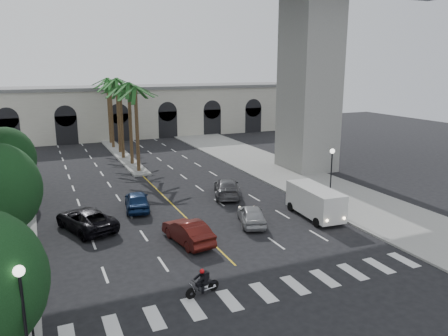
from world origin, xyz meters
TOP-DOWN VIEW (x-y plane):
  - ground at (0.00, 0.00)m, footprint 140.00×140.00m
  - sidewalk_right at (15.00, 15.00)m, footprint 8.00×100.00m
  - median at (0.00, 38.00)m, footprint 2.00×24.00m
  - pier_building at (0.00, 55.00)m, footprint 71.00×10.50m
  - palm_a at (0.00, 28.00)m, footprint 3.20×3.20m
  - palm_b at (0.10, 32.00)m, footprint 3.20×3.20m
  - palm_c at (-0.20, 36.00)m, footprint 3.20×3.20m
  - palm_d at (0.15, 40.00)m, footprint 3.20×3.20m
  - palm_e at (-0.10, 44.00)m, footprint 3.20×3.20m
  - palm_f at (0.20, 48.00)m, footprint 3.20×3.20m
  - street_tree_far at (-13.00, 22.00)m, footprint 5.04×5.04m
  - lamp_post_left_near at (-11.40, -5.00)m, footprint 0.40×0.40m
  - lamp_post_left_far at (-11.40, 16.00)m, footprint 0.40×0.40m
  - lamp_post_right at (11.40, 8.00)m, footprint 0.40×0.40m
  - traffic_signal_near at (-11.30, -2.50)m, footprint 0.25×0.18m
  - traffic_signal_far at (-11.30, 1.50)m, footprint 0.25×0.18m
  - motorcycle_rider at (-3.02, -0.37)m, footprint 2.03×0.67m
  - car_a at (4.14, 7.98)m, footprint 3.04×4.77m
  - car_b at (-1.50, 6.55)m, footprint 2.47×5.12m
  - car_c at (-7.61, 11.89)m, footprint 4.51×6.43m
  - car_d at (5.43, 15.55)m, footprint 4.12×6.06m
  - car_e at (-3.12, 14.95)m, footprint 2.66×5.03m
  - cargo_van at (9.50, 7.34)m, footprint 2.60×5.86m
  - pedestrian_b at (-11.50, 6.56)m, footprint 1.03×0.90m

SIDE VIEW (x-z plane):
  - ground at x=0.00m, z-range 0.00..0.00m
  - sidewalk_right at x=15.00m, z-range 0.00..0.15m
  - median at x=0.00m, z-range 0.00..0.20m
  - motorcycle_rider at x=-3.02m, z-range -0.07..1.41m
  - car_a at x=4.14m, z-range 0.00..1.51m
  - car_b at x=-1.50m, z-range 0.00..1.62m
  - car_c at x=-7.61m, z-range 0.00..1.63m
  - car_e at x=-3.12m, z-range 0.00..1.63m
  - car_d at x=5.43m, z-range 0.00..1.63m
  - pedestrian_b at x=-11.50m, z-range 0.15..1.96m
  - cargo_van at x=9.50m, z-range 0.14..2.59m
  - traffic_signal_near at x=-11.30m, z-range 0.69..4.34m
  - traffic_signal_far at x=-11.30m, z-range 0.69..4.34m
  - lamp_post_left_near at x=-11.40m, z-range 0.55..5.90m
  - lamp_post_left_far at x=-11.40m, z-range 0.55..5.90m
  - lamp_post_right at x=11.40m, z-range 0.55..5.90m
  - street_tree_far at x=-13.00m, z-range 0.56..7.24m
  - pier_building at x=0.00m, z-range 0.02..8.52m
  - palm_c at x=-0.20m, z-range 3.86..13.96m
  - palm_a at x=0.00m, z-range 3.95..14.25m
  - palm_e at x=-0.10m, z-range 3.99..14.39m
  - palm_b at x=0.10m, z-range 4.07..14.67m
  - palm_f at x=0.20m, z-range 4.11..14.81m
  - palm_d at x=0.15m, z-range 4.20..15.10m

